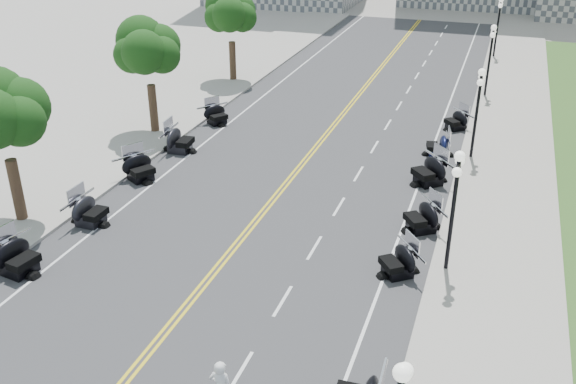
% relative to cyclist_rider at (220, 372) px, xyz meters
% --- Properties ---
extents(ground, '(160.00, 160.00, 0.00)m').
position_rel_cyclist_rider_xyz_m(ground, '(-3.57, 6.13, -1.91)').
color(ground, gray).
extents(road, '(16.00, 90.00, 0.01)m').
position_rel_cyclist_rider_xyz_m(road, '(-3.57, 16.13, -1.91)').
color(road, '#333335').
rests_on(road, ground).
extents(centerline_yellow_a, '(0.12, 90.00, 0.00)m').
position_rel_cyclist_rider_xyz_m(centerline_yellow_a, '(-3.69, 16.13, -1.90)').
color(centerline_yellow_a, yellow).
rests_on(centerline_yellow_a, road).
extents(centerline_yellow_b, '(0.12, 90.00, 0.00)m').
position_rel_cyclist_rider_xyz_m(centerline_yellow_b, '(-3.45, 16.13, -1.90)').
color(centerline_yellow_b, yellow).
rests_on(centerline_yellow_b, road).
extents(edge_line_north, '(0.12, 90.00, 0.00)m').
position_rel_cyclist_rider_xyz_m(edge_line_north, '(2.83, 16.13, -1.90)').
color(edge_line_north, white).
rests_on(edge_line_north, road).
extents(edge_line_south, '(0.12, 90.00, 0.00)m').
position_rel_cyclist_rider_xyz_m(edge_line_south, '(-9.97, 16.13, -1.90)').
color(edge_line_south, white).
rests_on(edge_line_south, road).
extents(lane_dash_5, '(0.12, 2.00, 0.00)m').
position_rel_cyclist_rider_xyz_m(lane_dash_5, '(-0.37, 2.13, -1.90)').
color(lane_dash_5, white).
rests_on(lane_dash_5, road).
extents(lane_dash_6, '(0.12, 2.00, 0.00)m').
position_rel_cyclist_rider_xyz_m(lane_dash_6, '(-0.37, 6.13, -1.90)').
color(lane_dash_6, white).
rests_on(lane_dash_6, road).
extents(lane_dash_7, '(0.12, 2.00, 0.00)m').
position_rel_cyclist_rider_xyz_m(lane_dash_7, '(-0.37, 10.13, -1.90)').
color(lane_dash_7, white).
rests_on(lane_dash_7, road).
extents(lane_dash_8, '(0.12, 2.00, 0.00)m').
position_rel_cyclist_rider_xyz_m(lane_dash_8, '(-0.37, 14.13, -1.90)').
color(lane_dash_8, white).
rests_on(lane_dash_8, road).
extents(lane_dash_9, '(0.12, 2.00, 0.00)m').
position_rel_cyclist_rider_xyz_m(lane_dash_9, '(-0.37, 18.13, -1.90)').
color(lane_dash_9, white).
rests_on(lane_dash_9, road).
extents(lane_dash_10, '(0.12, 2.00, 0.00)m').
position_rel_cyclist_rider_xyz_m(lane_dash_10, '(-0.37, 22.13, -1.90)').
color(lane_dash_10, white).
rests_on(lane_dash_10, road).
extents(lane_dash_11, '(0.12, 2.00, 0.00)m').
position_rel_cyclist_rider_xyz_m(lane_dash_11, '(-0.37, 26.13, -1.90)').
color(lane_dash_11, white).
rests_on(lane_dash_11, road).
extents(lane_dash_12, '(0.12, 2.00, 0.00)m').
position_rel_cyclist_rider_xyz_m(lane_dash_12, '(-0.37, 30.13, -1.90)').
color(lane_dash_12, white).
rests_on(lane_dash_12, road).
extents(lane_dash_13, '(0.12, 2.00, 0.00)m').
position_rel_cyclist_rider_xyz_m(lane_dash_13, '(-0.37, 34.13, -1.90)').
color(lane_dash_13, white).
rests_on(lane_dash_13, road).
extents(lane_dash_14, '(0.12, 2.00, 0.00)m').
position_rel_cyclist_rider_xyz_m(lane_dash_14, '(-0.37, 38.13, -1.90)').
color(lane_dash_14, white).
rests_on(lane_dash_14, road).
extents(lane_dash_15, '(0.12, 2.00, 0.00)m').
position_rel_cyclist_rider_xyz_m(lane_dash_15, '(-0.37, 42.13, -1.90)').
color(lane_dash_15, white).
rests_on(lane_dash_15, road).
extents(lane_dash_16, '(0.12, 2.00, 0.00)m').
position_rel_cyclist_rider_xyz_m(lane_dash_16, '(-0.37, 46.13, -1.90)').
color(lane_dash_16, white).
rests_on(lane_dash_16, road).
extents(lane_dash_17, '(0.12, 2.00, 0.00)m').
position_rel_cyclist_rider_xyz_m(lane_dash_17, '(-0.37, 50.13, -1.90)').
color(lane_dash_17, white).
rests_on(lane_dash_17, road).
extents(lane_dash_18, '(0.12, 2.00, 0.00)m').
position_rel_cyclist_rider_xyz_m(lane_dash_18, '(-0.37, 54.13, -1.90)').
color(lane_dash_18, white).
rests_on(lane_dash_18, road).
extents(lane_dash_19, '(0.12, 2.00, 0.00)m').
position_rel_cyclist_rider_xyz_m(lane_dash_19, '(-0.37, 58.13, -1.90)').
color(lane_dash_19, white).
rests_on(lane_dash_19, road).
extents(sidewalk_north, '(5.00, 90.00, 0.15)m').
position_rel_cyclist_rider_xyz_m(sidewalk_north, '(6.93, 16.13, -1.84)').
color(sidewalk_north, '#9E9991').
rests_on(sidewalk_north, ground).
extents(sidewalk_south, '(5.00, 90.00, 0.15)m').
position_rel_cyclist_rider_xyz_m(sidewalk_south, '(-14.07, 16.13, -1.84)').
color(sidewalk_south, '#9E9991').
rests_on(sidewalk_south, ground).
extents(street_lamp_2, '(0.50, 1.20, 4.90)m').
position_rel_cyclist_rider_xyz_m(street_lamp_2, '(5.03, 10.13, 0.69)').
color(street_lamp_2, black).
rests_on(street_lamp_2, sidewalk_north).
extents(street_lamp_3, '(0.50, 1.20, 4.90)m').
position_rel_cyclist_rider_xyz_m(street_lamp_3, '(5.03, 22.13, 0.69)').
color(street_lamp_3, black).
rests_on(street_lamp_3, sidewalk_north).
extents(street_lamp_4, '(0.50, 1.20, 4.90)m').
position_rel_cyclist_rider_xyz_m(street_lamp_4, '(5.03, 34.13, 0.69)').
color(street_lamp_4, black).
rests_on(street_lamp_4, sidewalk_north).
extents(street_lamp_5, '(0.50, 1.20, 4.90)m').
position_rel_cyclist_rider_xyz_m(street_lamp_5, '(5.03, 46.13, 0.69)').
color(street_lamp_5, black).
rests_on(street_lamp_5, sidewalk_north).
extents(tree_2, '(4.80, 4.80, 9.20)m').
position_rel_cyclist_rider_xyz_m(tree_2, '(-13.57, 8.13, 2.84)').
color(tree_2, '#235619').
rests_on(tree_2, sidewalk_south).
extents(tree_3, '(4.80, 4.80, 9.20)m').
position_rel_cyclist_rider_xyz_m(tree_3, '(-13.57, 20.13, 2.84)').
color(tree_3, '#235619').
rests_on(tree_3, sidewalk_south).
extents(tree_4, '(4.80, 4.80, 9.20)m').
position_rel_cyclist_rider_xyz_m(tree_4, '(-13.57, 32.13, 2.84)').
color(tree_4, '#235619').
rests_on(tree_4, sidewalk_south).
extents(motorcycle_n_6, '(2.69, 2.69, 1.34)m').
position_rel_cyclist_rider_xyz_m(motorcycle_n_6, '(3.27, 9.25, -1.24)').
color(motorcycle_n_6, black).
rests_on(motorcycle_n_6, road).
extents(motorcycle_n_7, '(2.85, 2.85, 1.43)m').
position_rel_cyclist_rider_xyz_m(motorcycle_n_7, '(3.61, 13.12, -1.20)').
color(motorcycle_n_7, black).
rests_on(motorcycle_n_7, road).
extents(motorcycle_n_8, '(3.15, 3.15, 1.56)m').
position_rel_cyclist_rider_xyz_m(motorcycle_n_8, '(3.24, 18.09, -1.13)').
color(motorcycle_n_8, black).
rests_on(motorcycle_n_8, road).
extents(motorcycle_n_9, '(2.25, 2.25, 1.33)m').
position_rel_cyclist_rider_xyz_m(motorcycle_n_9, '(3.21, 22.01, -1.25)').
color(motorcycle_n_9, black).
rests_on(motorcycle_n_9, road).
extents(motorcycle_n_10, '(2.57, 2.57, 1.27)m').
position_rel_cyclist_rider_xyz_m(motorcycle_n_10, '(3.73, 26.67, -1.27)').
color(motorcycle_n_10, black).
rests_on(motorcycle_n_10, road).
extents(motorcycle_s_5, '(2.52, 2.52, 1.53)m').
position_rel_cyclist_rider_xyz_m(motorcycle_s_5, '(-10.77, 4.57, -1.15)').
color(motorcycle_s_5, black).
rests_on(motorcycle_s_5, road).
extents(motorcycle_s_6, '(2.09, 2.09, 1.43)m').
position_rel_cyclist_rider_xyz_m(motorcycle_s_6, '(-10.45, 8.88, -1.19)').
color(motorcycle_s_6, black).
rests_on(motorcycle_s_6, road).
extents(motorcycle_s_7, '(2.88, 2.88, 1.47)m').
position_rel_cyclist_rider_xyz_m(motorcycle_s_7, '(-10.81, 13.77, -1.18)').
color(motorcycle_s_7, black).
rests_on(motorcycle_s_7, road).
extents(motorcycle_s_8, '(2.34, 2.34, 1.53)m').
position_rel_cyclist_rider_xyz_m(motorcycle_s_8, '(-10.70, 17.87, -1.15)').
color(motorcycle_s_8, black).
rests_on(motorcycle_s_8, road).
extents(motorcycle_s_9, '(2.65, 2.65, 1.33)m').
position_rel_cyclist_rider_xyz_m(motorcycle_s_9, '(-10.66, 22.78, -1.25)').
color(motorcycle_s_9, black).
rests_on(motorcycle_s_9, road).
extents(cyclist_rider, '(0.69, 0.45, 1.90)m').
position_rel_cyclist_rider_xyz_m(cyclist_rider, '(0.00, 0.00, 0.00)').
color(cyclist_rider, white).
rests_on(cyclist_rider, bicycle).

